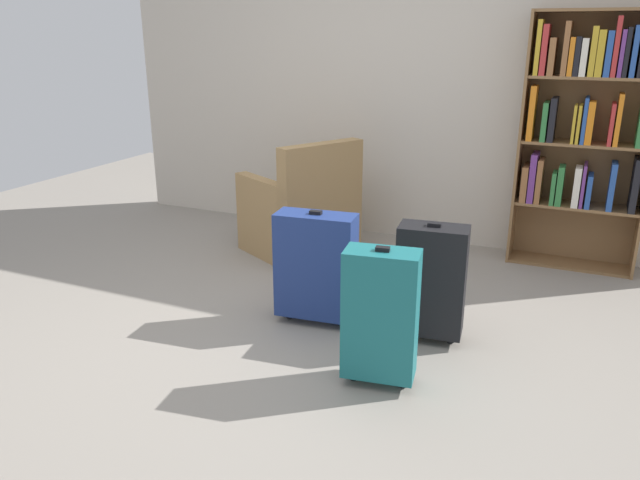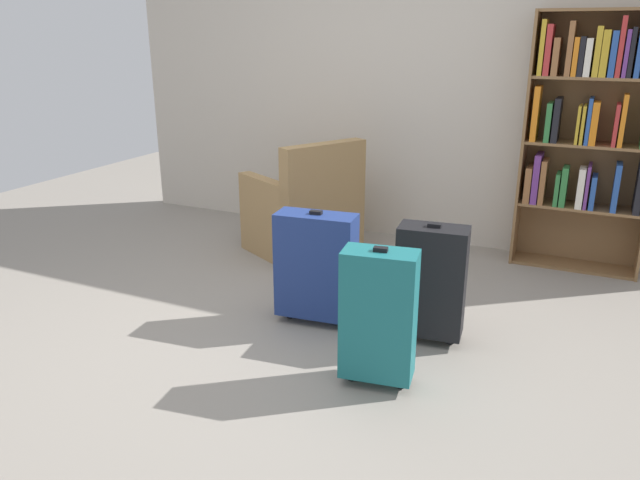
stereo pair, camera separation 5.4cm
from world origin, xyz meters
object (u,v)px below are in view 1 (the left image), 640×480
(bookshelf, at_px, (585,126))
(armchair, at_px, (301,214))
(mug, at_px, (367,266))
(suitcase_black, at_px, (431,280))
(suitcase_teal, at_px, (380,315))
(suitcase_navy_blue, at_px, (316,266))

(bookshelf, relative_size, armchair, 1.90)
(armchair, bearing_deg, mug, -17.31)
(mug, xyz_separation_m, suitcase_black, (0.66, -0.83, 0.31))
(bookshelf, bearing_deg, mug, -150.14)
(bookshelf, relative_size, suitcase_teal, 2.51)
(mug, bearing_deg, suitcase_teal, -68.09)
(armchair, distance_m, suitcase_black, 1.63)
(suitcase_black, xyz_separation_m, suitcase_navy_blue, (-0.67, -0.06, 0.00))
(bookshelf, distance_m, suitcase_black, 1.84)
(mug, relative_size, suitcase_black, 0.17)
(suitcase_black, distance_m, suitcase_navy_blue, 0.67)
(suitcase_teal, bearing_deg, suitcase_navy_blue, 138.64)
(suitcase_teal, bearing_deg, armchair, 126.63)
(mug, height_order, suitcase_black, suitcase_black)
(bookshelf, distance_m, suitcase_teal, 2.36)
(bookshelf, distance_m, armchair, 2.14)
(suitcase_black, relative_size, suitcase_teal, 0.96)
(suitcase_black, bearing_deg, suitcase_teal, -101.23)
(mug, bearing_deg, suitcase_black, -51.22)
(bookshelf, relative_size, suitcase_black, 2.61)
(bookshelf, xyz_separation_m, suitcase_black, (-0.66, -1.58, -0.67))
(bookshelf, bearing_deg, armchair, -163.62)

